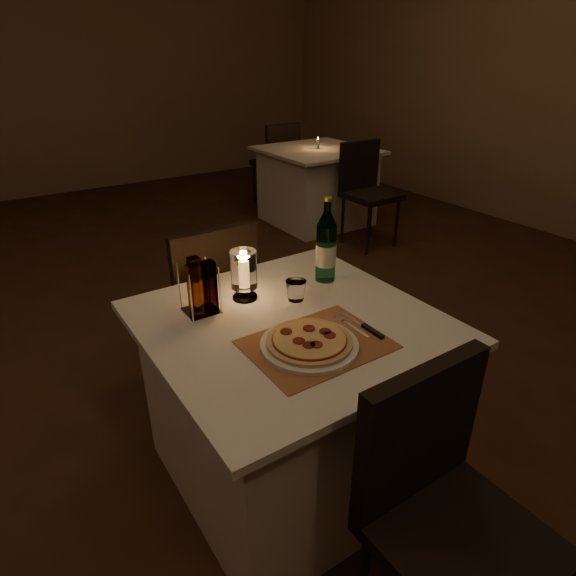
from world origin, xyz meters
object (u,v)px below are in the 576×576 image
chair_far (209,292)px  water_bottle (326,248)px  pizza (309,340)px  chair_near (441,495)px  tumbler (296,290)px  main_table (291,401)px  plate (309,345)px  hurricane_candle (244,271)px  neighbor_table_right (317,186)px

chair_far → water_bottle: size_ratio=2.55×
chair_far → pizza: (-0.05, -0.89, 0.22)m
chair_near → pizza: bearing=95.3°
water_bottle → tumbler: bearing=-158.1°
chair_near → main_table: bearing=90.0°
main_table → plate: 0.42m
main_table → chair_near: bearing=-90.0°
chair_far → hurricane_candle: bearing=-96.6°
chair_far → hurricane_candle: (-0.05, -0.47, 0.31)m
plate → pizza: bearing=22.2°
pizza → hurricane_candle: 0.43m
chair_near → tumbler: 0.87m
plate → neighbor_table_right: bearing=52.8°
plate → neighbor_table_right: (2.11, 2.78, -0.38)m
hurricane_candle → pizza: bearing=-89.3°
pizza → water_bottle: (0.36, 0.38, 0.12)m
main_table → hurricane_candle: bearing=102.8°
plate → neighbor_table_right: 3.51m
chair_near → tumbler: (0.10, 0.83, 0.23)m
main_table → tumbler: 0.44m
hurricane_candle → main_table: bearing=-77.2°
chair_far → tumbler: (0.10, -0.59, 0.23)m
water_bottle → neighbor_table_right: (1.75, 2.40, -0.51)m
tumbler → neighbor_table_right: bearing=51.7°
main_table → neighbor_table_right: (2.06, 2.60, 0.00)m
pizza → neighbor_table_right: pizza is taller
tumbler → pizza: bearing=-117.0°
chair_far → chair_near: bearing=-90.0°
pizza → water_bottle: 0.54m
chair_far → hurricane_candle: size_ratio=4.58×
chair_near → water_bottle: bearing=71.4°
hurricane_candle → neighbor_table_right: hurricane_candle is taller
main_table → chair_near: 0.74m
tumbler → water_bottle: 0.24m
pizza → hurricane_candle: size_ratio=1.43×
chair_far → neighbor_table_right: 2.80m
main_table → hurricane_candle: (-0.05, 0.24, 0.48)m
chair_far → hurricane_candle: hurricane_candle is taller
chair_near → water_bottle: size_ratio=2.55×
chair_near → neighbor_table_right: chair_near is taller
main_table → neighbor_table_right: same height
chair_near → plate: chair_near is taller
chair_near → hurricane_candle: bearing=93.3°
chair_far → plate: chair_far is taller
plate → tumbler: size_ratio=3.99×
pizza → neighbor_table_right: size_ratio=0.28×
plate → hurricane_candle: size_ratio=1.63×
tumbler → chair_near: bearing=-97.0°
main_table → hurricane_candle: hurricane_candle is taller
main_table → pizza: (-0.05, -0.18, 0.39)m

